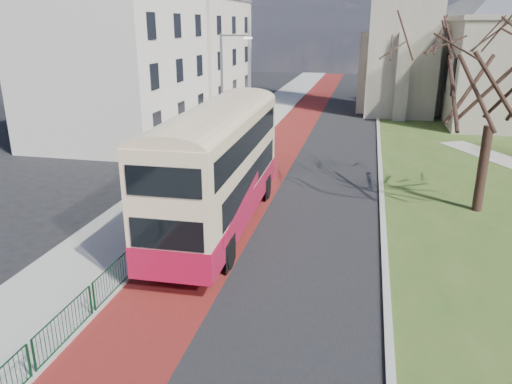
# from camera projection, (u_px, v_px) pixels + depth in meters

# --- Properties ---
(ground) EXTENTS (160.00, 160.00, 0.00)m
(ground) POSITION_uv_depth(u_px,v_px,m) (204.00, 293.00, 17.08)
(ground) COLOR black
(ground) RESTS_ON ground
(road_carriageway) EXTENTS (9.00, 120.00, 0.01)m
(road_carriageway) POSITION_uv_depth(u_px,v_px,m) (313.00, 154.00, 35.26)
(road_carriageway) COLOR black
(road_carriageway) RESTS_ON ground
(bus_lane) EXTENTS (3.40, 120.00, 0.01)m
(bus_lane) POSITION_uv_depth(u_px,v_px,m) (275.00, 152.00, 35.81)
(bus_lane) COLOR #591414
(bus_lane) RESTS_ON ground
(pavement_west) EXTENTS (4.00, 120.00, 0.12)m
(pavement_west) POSITION_uv_depth(u_px,v_px,m) (224.00, 148.00, 36.58)
(pavement_west) COLOR gray
(pavement_west) RESTS_ON ground
(kerb_west) EXTENTS (0.25, 120.00, 0.13)m
(kerb_west) POSITION_uv_depth(u_px,v_px,m) (251.00, 150.00, 36.17)
(kerb_west) COLOR #999993
(kerb_west) RESTS_ON ground
(kerb_east) EXTENTS (0.25, 80.00, 0.13)m
(kerb_east) POSITION_uv_depth(u_px,v_px,m) (379.00, 150.00, 36.14)
(kerb_east) COLOR #999993
(kerb_east) RESTS_ON ground
(pedestrian_railing) EXTENTS (0.07, 24.00, 1.12)m
(pedestrian_railing) POSITION_uv_depth(u_px,v_px,m) (167.00, 227.00, 21.20)
(pedestrian_railing) COLOR #0C371B
(pedestrian_railing) RESTS_ON ground
(street_block_near) EXTENTS (10.30, 14.30, 13.00)m
(street_block_near) POSITION_uv_depth(u_px,v_px,m) (117.00, 54.00, 38.21)
(street_block_near) COLOR silver
(street_block_near) RESTS_ON ground
(street_block_far) EXTENTS (10.30, 16.30, 11.50)m
(street_block_far) POSITION_uv_depth(u_px,v_px,m) (189.00, 53.00, 53.24)
(street_block_far) COLOR #BEB6A1
(street_block_far) RESTS_ON ground
(streetlamp) EXTENTS (2.13, 0.18, 8.00)m
(streetlamp) POSITION_uv_depth(u_px,v_px,m) (224.00, 89.00, 33.14)
(streetlamp) COLOR gray
(streetlamp) RESTS_ON pavement_west
(bus) EXTENTS (3.23, 12.70, 5.28)m
(bus) POSITION_uv_depth(u_px,v_px,m) (218.00, 163.00, 21.63)
(bus) COLOR maroon
(bus) RESTS_ON ground
(winter_tree_near) EXTENTS (8.10, 8.10, 10.81)m
(winter_tree_near) POSITION_uv_depth(u_px,v_px,m) (500.00, 52.00, 22.13)
(winter_tree_near) COLOR #301E18
(winter_tree_near) RESTS_ON grass_green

